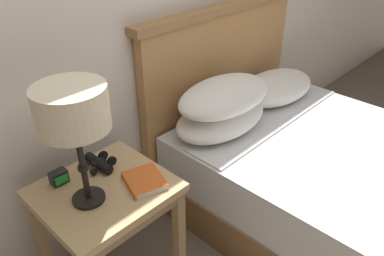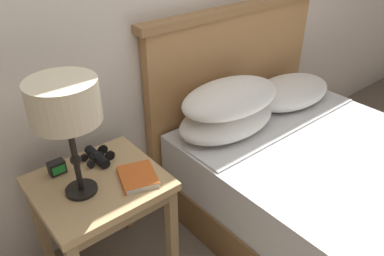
{
  "view_description": "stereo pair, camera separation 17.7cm",
  "coord_description": "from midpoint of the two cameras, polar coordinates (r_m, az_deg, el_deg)",
  "views": [
    {
      "loc": [
        -1.13,
        -0.39,
        1.59
      ],
      "look_at": [
        -0.04,
        0.65,
        0.67
      ],
      "focal_mm": 35.0,
      "sensor_mm": 36.0,
      "label": 1
    },
    {
      "loc": [
        -1.0,
        -0.51,
        1.59
      ],
      "look_at": [
        -0.04,
        0.65,
        0.67
      ],
      "focal_mm": 35.0,
      "sensor_mm": 36.0,
      "label": 2
    }
  ],
  "objects": [
    {
      "name": "nightstand",
      "position": [
        1.69,
        -15.95,
        -11.07
      ],
      "size": [
        0.53,
        0.48,
        0.57
      ],
      "color": "tan",
      "rests_on": "ground_plane"
    },
    {
      "name": "bed",
      "position": [
        2.15,
        18.57,
        -7.65
      ],
      "size": [
        1.33,
        1.88,
        1.1
      ],
      "color": "brown",
      "rests_on": "ground_plane"
    },
    {
      "name": "table_lamp",
      "position": [
        1.37,
        -21.31,
        2.21
      ],
      "size": [
        0.26,
        0.26,
        0.49
      ],
      "color": "black",
      "rests_on": "nightstand"
    },
    {
      "name": "book_on_nightstand",
      "position": [
        1.61,
        -10.49,
        -8.01
      ],
      "size": [
        0.2,
        0.21,
        0.03
      ],
      "color": "silver",
      "rests_on": "nightstand"
    },
    {
      "name": "binoculars_pair",
      "position": [
        1.74,
        -16.88,
        -5.23
      ],
      "size": [
        0.14,
        0.16,
        0.05
      ],
      "color": "black",
      "rests_on": "nightstand"
    },
    {
      "name": "alarm_clock",
      "position": [
        1.7,
        -22.49,
        -7.06
      ],
      "size": [
        0.07,
        0.05,
        0.06
      ],
      "color": "black",
      "rests_on": "nightstand"
    }
  ]
}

